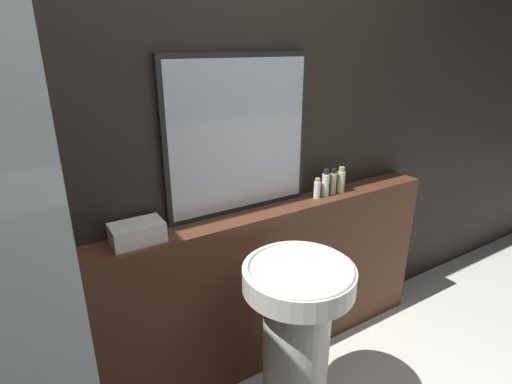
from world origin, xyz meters
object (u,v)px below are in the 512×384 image
Objects in this scene: mirror at (239,136)px; body_wash_bottle at (341,181)px; pedestal_sink at (296,337)px; lotion_bottle at (333,182)px; shampoo_bottle at (317,189)px; conditioner_bottle at (326,184)px; towel_stack at (137,233)px.

body_wash_bottle is (0.65, -0.08, -0.33)m from mirror.
lotion_bottle is (0.60, 0.46, 0.53)m from pedestal_sink.
conditioner_bottle is at bearing 0.00° from shampoo_bottle.
mirror is 0.69m from towel_stack.
body_wash_bottle is at bearing 0.00° from lotion_bottle.
mirror is at bearing 7.55° from towel_stack.
pedestal_sink is 5.84× the size of lotion_bottle.
lotion_bottle is 0.06m from body_wash_bottle.
mirror is at bearing 173.28° from body_wash_bottle.
pedestal_sink is at bearing -139.74° from conditioner_bottle.
lotion_bottle is (0.12, 0.00, 0.02)m from shampoo_bottle.
conditioner_bottle is at bearing -8.24° from mirror.
shampoo_bottle is at bearing -9.31° from mirror.
lotion_bottle is at bearing -7.41° from mirror.
body_wash_bottle is at bearing 0.00° from conditioner_bottle.
mirror is 4.96× the size of conditioner_bottle.
pedestal_sink is 0.96m from body_wash_bottle.
lotion_bottle is (0.06, 0.00, -0.00)m from conditioner_bottle.
conditioner_bottle is at bearing 180.00° from lotion_bottle.
towel_stack is at bearing 180.00° from body_wash_bottle.
mirror is (0.01, 0.53, 0.86)m from pedestal_sink.
pedestal_sink is at bearing -142.69° from lotion_bottle.
towel_stack is at bearing -172.45° from mirror.
lotion_bottle is (1.17, 0.00, 0.03)m from towel_stack.
shampoo_bottle is (0.48, 0.46, 0.51)m from pedestal_sink.
lotion_bottle is at bearing 37.31° from pedestal_sink.
mirror is at bearing 170.69° from shampoo_bottle.
pedestal_sink is at bearing -91.03° from mirror.
towel_stack is at bearing 180.00° from lotion_bottle.
pedestal_sink is 0.84m from shampoo_bottle.
conditioner_bottle reaches higher than lotion_bottle.
pedestal_sink is 5.89× the size of body_wash_bottle.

